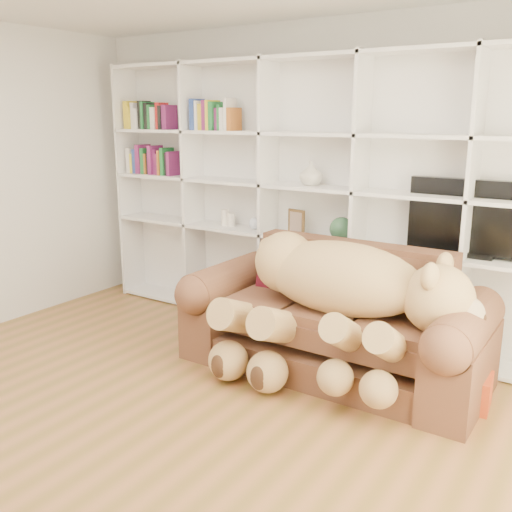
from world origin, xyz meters
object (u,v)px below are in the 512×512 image
Objects in this scene: sofa at (334,325)px; tv at (475,219)px; teddy_bear at (336,295)px; gift_box at (468,390)px.

tv is at bearing 40.68° from sofa.
sofa is 2.28× the size of tv.
teddy_bear is at bearing -128.64° from tv.
sofa is 7.84× the size of gift_box.
sofa is at bearing 179.02° from gift_box.
sofa is at bearing -139.32° from tv.
gift_box is at bearing 0.86° from teddy_bear.
tv is at bearing 41.59° from teddy_bear.
tv is (0.70, 0.88, 0.48)m from teddy_bear.
sofa reaches higher than gift_box.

